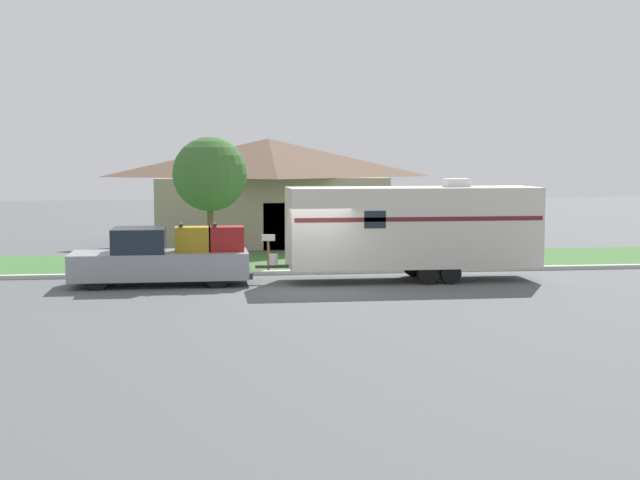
% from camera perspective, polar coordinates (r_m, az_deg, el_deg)
% --- Properties ---
extents(ground_plane, '(120.00, 120.00, 0.00)m').
position_cam_1_polar(ground_plane, '(27.80, -0.32, -3.20)').
color(ground_plane, '#515456').
extents(curb_strip, '(80.00, 0.30, 0.14)m').
position_cam_1_polar(curb_strip, '(31.48, -1.19, -2.07)').
color(curb_strip, beige).
rests_on(curb_strip, ground_plane).
extents(lawn_strip, '(80.00, 7.00, 0.03)m').
position_cam_1_polar(lawn_strip, '(35.09, -1.87, -1.40)').
color(lawn_strip, '#3D6B33').
rests_on(lawn_strip, ground_plane).
extents(house_across_street, '(11.33, 7.51, 5.00)m').
position_cam_1_polar(house_across_street, '(42.85, -3.32, 3.27)').
color(house_across_street, gray).
rests_on(house_across_street, ground_plane).
extents(pickup_truck, '(5.76, 2.05, 2.00)m').
position_cam_1_polar(pickup_truck, '(29.14, -10.08, -1.17)').
color(pickup_truck, black).
rests_on(pickup_truck, ground_plane).
extents(travel_trailer, '(9.42, 2.31, 3.41)m').
position_cam_1_polar(travel_trailer, '(29.86, 5.94, 0.84)').
color(travel_trailer, black).
rests_on(travel_trailer, ground_plane).
extents(mailbox, '(0.48, 0.20, 1.32)m').
position_cam_1_polar(mailbox, '(32.34, -3.33, -0.20)').
color(mailbox, brown).
rests_on(mailbox, ground_plane).
extents(tree_in_yard, '(2.88, 2.88, 4.91)m').
position_cam_1_polar(tree_in_yard, '(34.72, -7.06, 4.19)').
color(tree_in_yard, brown).
rests_on(tree_in_yard, ground_plane).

